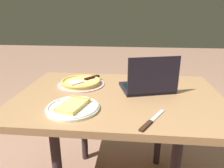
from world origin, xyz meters
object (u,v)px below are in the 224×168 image
object	(u,v)px
dining_table	(119,106)
laptop	(148,84)
pizza_plate	(73,107)
table_knife	(150,122)
pizza_tray	(81,82)

from	to	relation	value
dining_table	laptop	world-z (taller)	laptop
pizza_plate	table_knife	size ratio (longest dim) A/B	1.26
pizza_plate	table_knife	world-z (taller)	pizza_plate
laptop	dining_table	bearing A→B (deg)	22.45
laptop	pizza_tray	world-z (taller)	laptop
pizza_tray	table_knife	size ratio (longest dim) A/B	1.46
table_knife	pizza_plate	bearing A→B (deg)	-14.10
pizza_plate	table_knife	bearing A→B (deg)	165.90
pizza_tray	dining_table	bearing A→B (deg)	150.50
dining_table	table_knife	distance (m)	0.36
dining_table	pizza_tray	world-z (taller)	pizza_tray
dining_table	laptop	xyz separation A→B (m)	(-0.18, -0.07, 0.12)
dining_table	pizza_tray	bearing A→B (deg)	-29.50
pizza_tray	table_knife	bearing A→B (deg)	132.57
dining_table	table_knife	xyz separation A→B (m)	(-0.16, 0.31, 0.08)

